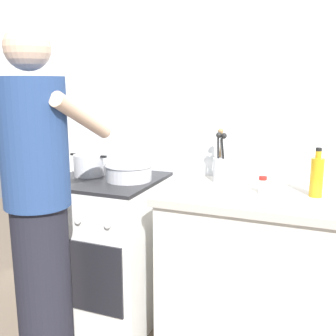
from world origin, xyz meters
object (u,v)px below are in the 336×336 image
at_px(utensil_crock, 222,166).
at_px(spice_bottle, 263,185).
at_px(stove_range, 109,250).
at_px(person, 39,213).
at_px(oil_bottle, 317,176).
at_px(pot, 89,165).
at_px(mixing_bowl, 129,171).

bearing_deg(utensil_crock, spice_bottle, -31.22).
height_order(stove_range, spice_bottle, spice_bottle).
distance_m(utensil_crock, person, 1.01).
xyz_separation_m(utensil_crock, person, (-0.67, -0.74, -0.13)).
bearing_deg(oil_bottle, utensil_crock, 167.47).
relative_size(pot, mixing_bowl, 0.88).
bearing_deg(mixing_bowl, person, -105.24).
bearing_deg(mixing_bowl, pot, 176.85).
relative_size(utensil_crock, person, 0.18).
distance_m(stove_range, pot, 0.53).
relative_size(stove_range, utensil_crock, 2.96).
relative_size(pot, oil_bottle, 1.00).
height_order(stove_range, person, person).
bearing_deg(pot, oil_bottle, 1.01).
distance_m(mixing_bowl, spice_bottle, 0.76).
xyz_separation_m(oil_bottle, person, (-1.18, -0.63, -0.14)).
bearing_deg(stove_range, utensil_crock, 14.13).
bearing_deg(oil_bottle, pot, -178.99).
xyz_separation_m(mixing_bowl, utensil_crock, (0.51, 0.15, 0.04)).
bearing_deg(utensil_crock, oil_bottle, -12.53).
xyz_separation_m(mixing_bowl, oil_bottle, (1.02, 0.04, 0.05)).
bearing_deg(mixing_bowl, stove_range, -174.78).
xyz_separation_m(mixing_bowl, spice_bottle, (0.76, -0.00, -0.01)).
height_order(stove_range, utensil_crock, utensil_crock).
relative_size(stove_range, pot, 3.67).
bearing_deg(mixing_bowl, utensil_crock, 16.47).
bearing_deg(utensil_crock, pot, -170.28).
height_order(pot, mixing_bowl, pot).
bearing_deg(stove_range, oil_bottle, 2.53).
relative_size(pot, spice_bottle, 2.75).
bearing_deg(person, oil_bottle, 28.12).
distance_m(mixing_bowl, person, 0.62).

